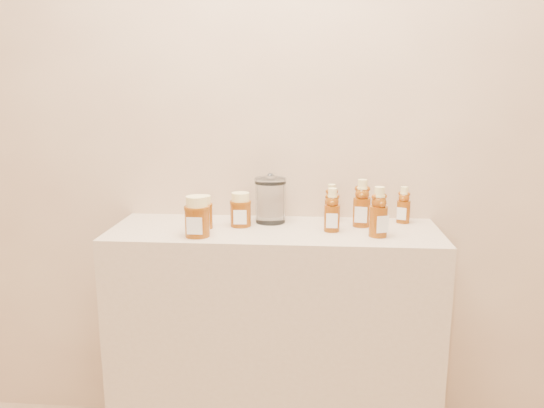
# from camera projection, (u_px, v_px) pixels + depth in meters

# --- Properties ---
(wall_back) EXTENTS (3.50, 0.02, 2.70)m
(wall_back) POSITION_uv_depth(u_px,v_px,m) (278.00, 102.00, 2.03)
(wall_back) COLOR tan
(wall_back) RESTS_ON ground
(display_table) EXTENTS (1.20, 0.40, 0.90)m
(display_table) POSITION_uv_depth(u_px,v_px,m) (274.00, 342.00, 2.03)
(display_table) COLOR tan
(display_table) RESTS_ON ground
(bear_bottle_back_left) EXTENTS (0.06, 0.06, 0.16)m
(bear_bottle_back_left) POSITION_uv_depth(u_px,v_px,m) (332.00, 200.00, 2.03)
(bear_bottle_back_left) COLOR #6C2F08
(bear_bottle_back_left) RESTS_ON display_table
(bear_bottle_back_mid) EXTENTS (0.08, 0.08, 0.20)m
(bear_bottle_back_mid) POSITION_uv_depth(u_px,v_px,m) (362.00, 200.00, 1.95)
(bear_bottle_back_mid) COLOR #6C2F08
(bear_bottle_back_mid) RESTS_ON display_table
(bear_bottle_back_right) EXTENTS (0.07, 0.07, 0.16)m
(bear_bottle_back_right) POSITION_uv_depth(u_px,v_px,m) (404.00, 202.00, 2.01)
(bear_bottle_back_right) COLOR #6C2F08
(bear_bottle_back_right) RESTS_ON display_table
(bear_bottle_front_left) EXTENTS (0.06, 0.06, 0.18)m
(bear_bottle_front_left) POSITION_uv_depth(u_px,v_px,m) (332.00, 207.00, 1.89)
(bear_bottle_front_left) COLOR #6C2F08
(bear_bottle_front_left) RESTS_ON display_table
(bear_bottle_front_right) EXTENTS (0.09, 0.09, 0.20)m
(bear_bottle_front_right) POSITION_uv_depth(u_px,v_px,m) (379.00, 209.00, 1.82)
(bear_bottle_front_right) COLOR #6C2F08
(bear_bottle_front_right) RESTS_ON display_table
(honey_jar_left) EXTENTS (0.09, 0.09, 0.12)m
(honey_jar_left) POSITION_uv_depth(u_px,v_px,m) (202.00, 212.00, 1.93)
(honey_jar_left) COLOR #6C2F08
(honey_jar_left) RESTS_ON display_table
(honey_jar_back) EXTENTS (0.09, 0.09, 0.13)m
(honey_jar_back) POSITION_uv_depth(u_px,v_px,m) (241.00, 209.00, 1.96)
(honey_jar_back) COLOR #6C2F08
(honey_jar_back) RESTS_ON display_table
(honey_jar_front) EXTENTS (0.09, 0.09, 0.14)m
(honey_jar_front) POSITION_uv_depth(u_px,v_px,m) (197.00, 216.00, 1.82)
(honey_jar_front) COLOR #6C2F08
(honey_jar_front) RESTS_ON display_table
(glass_canister) EXTENTS (0.16, 0.16, 0.19)m
(glass_canister) POSITION_uv_depth(u_px,v_px,m) (270.00, 198.00, 2.01)
(glass_canister) COLOR white
(glass_canister) RESTS_ON display_table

